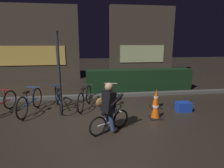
# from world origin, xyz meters

# --- Properties ---
(ground_plane) EXTENTS (40.00, 40.00, 0.00)m
(ground_plane) POSITION_xyz_m (0.00, 0.00, 0.00)
(ground_plane) COLOR #2D261E
(sidewalk_curb) EXTENTS (12.00, 0.24, 0.12)m
(sidewalk_curb) POSITION_xyz_m (0.00, 2.20, 0.06)
(sidewalk_curb) COLOR #56544F
(sidewalk_curb) RESTS_ON ground
(hedge_row) EXTENTS (4.80, 0.70, 0.96)m
(hedge_row) POSITION_xyz_m (1.80, 3.10, 0.48)
(hedge_row) COLOR black
(hedge_row) RESTS_ON ground
(storefront_left) EXTENTS (5.42, 0.54, 4.21)m
(storefront_left) POSITION_xyz_m (-3.66, 6.50, 2.10)
(storefront_left) COLOR #42382D
(storefront_left) RESTS_ON ground
(storefront_right) EXTENTS (4.21, 0.54, 4.40)m
(storefront_right) POSITION_xyz_m (3.10, 7.20, 2.19)
(storefront_right) COLOR #42382D
(storefront_right) RESTS_ON ground
(street_post) EXTENTS (0.10, 0.10, 2.51)m
(street_post) POSITION_xyz_m (-1.46, 1.20, 1.26)
(street_post) COLOR #2D2D33
(street_post) RESTS_ON ground
(parked_bike_leftmost) EXTENTS (0.54, 1.49, 0.71)m
(parked_bike_leftmost) POSITION_xyz_m (-3.25, 0.89, 0.33)
(parked_bike_leftmost) COLOR black
(parked_bike_leftmost) RESTS_ON ground
(parked_bike_left_mid) EXTENTS (0.46, 1.65, 0.77)m
(parked_bike_left_mid) POSITION_xyz_m (-2.34, 0.85, 0.35)
(parked_bike_left_mid) COLOR black
(parked_bike_left_mid) RESTS_ON ground
(parked_bike_center_left) EXTENTS (0.54, 1.62, 0.77)m
(parked_bike_center_left) POSITION_xyz_m (-1.52, 1.07, 0.35)
(parked_bike_center_left) COLOR black
(parked_bike_center_left) RESTS_ON ground
(parked_bike_center_right) EXTENTS (0.54, 1.58, 0.75)m
(parked_bike_center_right) POSITION_xyz_m (-0.65, 1.08, 0.34)
(parked_bike_center_right) COLOR black
(parked_bike_center_right) RESTS_ON ground
(parked_bike_right_mid) EXTENTS (0.46, 1.61, 0.75)m
(parked_bike_right_mid) POSITION_xyz_m (0.21, 1.13, 0.34)
(parked_bike_right_mid) COLOR black
(parked_bike_right_mid) RESTS_ON ground
(traffic_cone_near) EXTENTS (0.36, 0.36, 0.62)m
(traffic_cone_near) POSITION_xyz_m (1.38, -0.10, 0.30)
(traffic_cone_near) COLOR black
(traffic_cone_near) RESTS_ON ground
(traffic_cone_far) EXTENTS (0.36, 0.36, 0.64)m
(traffic_cone_far) POSITION_xyz_m (1.72, 0.74, 0.31)
(traffic_cone_far) COLOR black
(traffic_cone_far) RESTS_ON ground
(blue_crate) EXTENTS (0.44, 0.33, 0.30)m
(blue_crate) POSITION_xyz_m (2.47, 0.30, 0.15)
(blue_crate) COLOR #193DB7
(blue_crate) RESTS_ON ground
(cyclist) EXTENTS (1.05, 0.63, 1.25)m
(cyclist) POSITION_xyz_m (-0.08, -0.73, 0.63)
(cyclist) COLOR black
(cyclist) RESTS_ON ground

